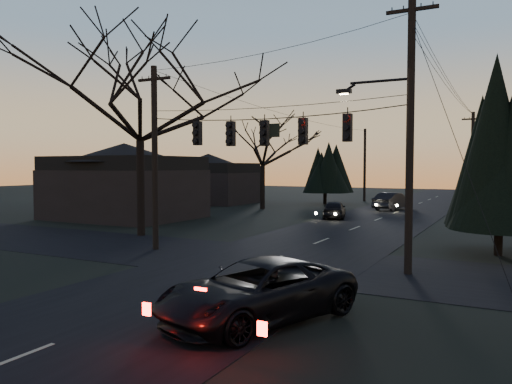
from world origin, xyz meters
The scene contains 17 objects.
ground_plane centered at (0.00, 0.00, 0.00)m, with size 160.00×160.00×0.00m, color black.
main_road centered at (0.00, 20.00, 0.01)m, with size 8.00×120.00×0.02m, color black.
cross_road centered at (0.00, 10.00, 0.01)m, with size 60.00×7.00×0.02m, color black.
utility_pole_right centered at (5.50, 10.00, 0.00)m, with size 5.00×0.30×10.00m, color black, non-canonical shape.
utility_pole_left centered at (-6.00, 10.00, 0.00)m, with size 1.80×0.30×8.50m, color black, non-canonical shape.
utility_pole_far_r centered at (5.50, 38.00, 0.00)m, with size 1.80×0.30×8.50m, color black, non-canonical shape.
utility_pole_far_l centered at (-6.00, 46.00, 0.00)m, with size 0.30×0.30×8.00m, color black, non-canonical shape.
span_signal_assembly centered at (-0.24, 10.00, 5.31)m, with size 11.50×0.44×1.51m.
bare_tree_left centered at (-9.74, 13.35, 7.46)m, with size 9.81×9.81×10.67m.
evergreen_right centered at (8.26, 15.76, 4.68)m, with size 4.49×4.49×8.18m.
bare_tree_dist centered at (-11.52, 31.94, 5.50)m, with size 7.24×7.24×7.87m.
evergreen_dist centered at (-8.49, 40.16, 3.36)m, with size 3.86×3.86×5.55m.
house_left_near centered at (-17.00, 20.00, 2.80)m, with size 10.00×8.00×5.60m.
house_left_far centered at (-20.00, 36.00, 2.60)m, with size 9.00×7.00×5.20m.
suv_near centered at (3.20, 2.64, 0.76)m, with size 2.51×5.44×1.51m, color black.
sedan_oncoming_a centered at (-3.07, 27.12, 0.66)m, with size 1.56×3.87×1.32m, color black.
sedan_oncoming_b centered at (-0.80, 36.35, 0.77)m, with size 1.63×4.66×1.54m, color black.
Camera 1 is at (8.90, -8.34, 3.91)m, focal length 35.00 mm.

